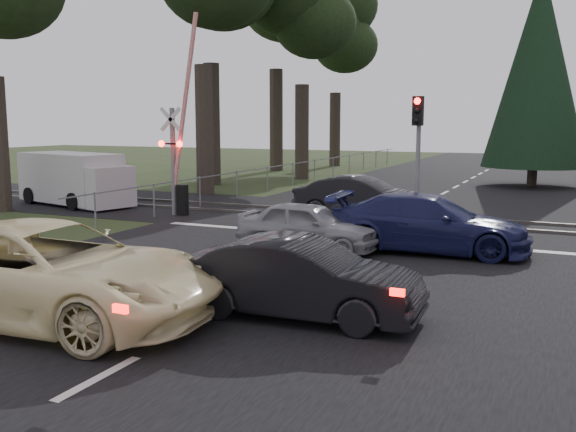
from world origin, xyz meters
The scene contains 18 objects.
ground centered at (0.00, 0.00, 0.00)m, with size 120.00×120.00×0.00m, color #273719.
road centered at (0.00, 10.00, 0.01)m, with size 14.00×100.00×0.01m, color black.
rail_corridor centered at (0.00, 12.00, 0.01)m, with size 120.00×8.00×0.01m, color black.
stop_line centered at (0.00, 8.20, 0.01)m, with size 13.00×0.35×0.00m, color silver.
rail_near centered at (0.00, 11.20, 0.05)m, with size 120.00×0.12×0.10m, color #59544C.
rail_far centered at (0.00, 12.80, 0.05)m, with size 120.00×0.12×0.10m, color #59544C.
crossing_signal centered at (-7.27, 9.79, 2.06)m, with size 1.62×0.38×6.96m.
traffic_signal_center centered at (1.00, 10.68, 2.81)m, with size 0.32×0.48×4.10m.
euc_tree_c centered at (-9.00, 25.00, 9.51)m, with size 6.00×6.00×13.20m.
euc_tree_e centered at (-11.00, 36.00, 9.51)m, with size 6.00×6.00×13.20m.
conifer_tree centered at (3.50, 26.00, 5.99)m, with size 5.20×5.20×11.00m.
fence_left centered at (-7.80, 22.50, 0.00)m, with size 0.10×36.00×1.20m, color slate, non-canonical shape.
cream_coupe centered at (-2.43, -1.40, 0.84)m, with size 2.77×6.01×1.67m, color #FBEDB4.
dark_hatchback centered at (1.39, 0.50, 0.68)m, with size 1.45×4.15×1.37m, color black.
silver_car centered at (-0.69, 5.89, 0.64)m, with size 1.51×3.76×1.28m, color gray.
blue_sedan centered at (2.18, 7.00, 0.74)m, with size 2.07×5.09×1.48m, color #181B4A.
dark_car_far centered at (-1.05, 11.44, 0.74)m, with size 1.57×4.49×1.48m, color black.
white_van centered at (-12.50, 10.40, 1.05)m, with size 5.61×3.14×2.07m.
Camera 1 is at (5.56, -9.28, 3.35)m, focal length 40.00 mm.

